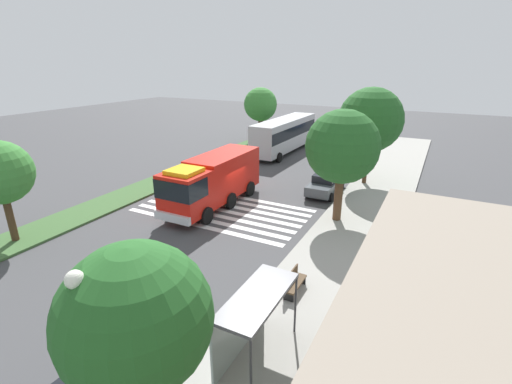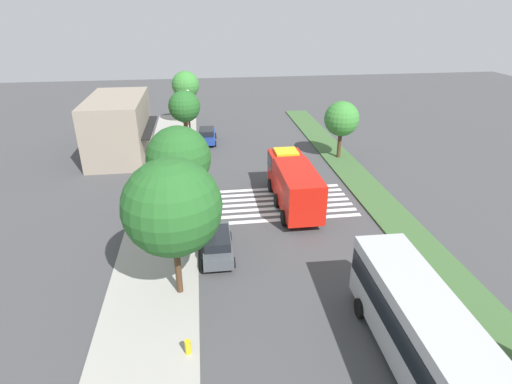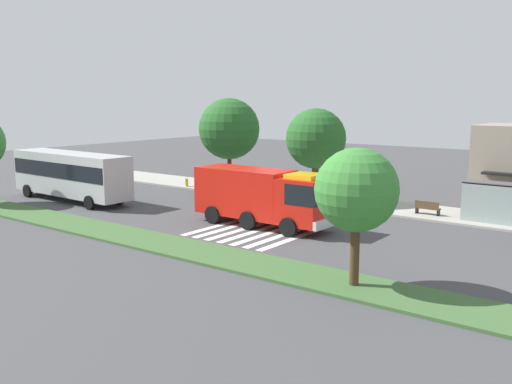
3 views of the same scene
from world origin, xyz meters
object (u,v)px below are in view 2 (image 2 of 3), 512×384
at_px(sidewalk_tree_far_west, 172,207).
at_px(parked_car_east, 207,135).
at_px(bench_near_shelter, 181,170).
at_px(sidewalk_tree_east, 186,86).
at_px(transit_bus, 430,342).
at_px(bus_stop_shelter, 181,143).
at_px(street_lamp, 189,112).
at_px(parked_car_mid, 217,243).
at_px(sidewalk_tree_center, 184,107).
at_px(fire_truck, 293,181).
at_px(sidewalk_tree_west, 179,159).
at_px(median_tree_west, 342,119).
at_px(fire_hydrant, 188,347).

bearing_deg(sidewalk_tree_far_west, parked_car_east, -4.81).
bearing_deg(bench_near_shelter, sidewalk_tree_east, -1.43).
height_order(transit_bus, sidewalk_tree_east, sidewalk_tree_east).
xyz_separation_m(transit_bus, bus_stop_shelter, (27.74, 10.60, -0.28)).
distance_m(bench_near_shelter, street_lamp, 9.63).
bearing_deg(parked_car_mid, sidewalk_tree_center, 6.19).
relative_size(fire_truck, sidewalk_tree_east, 1.35).
relative_size(parked_car_east, street_lamp, 0.77).
bearing_deg(sidewalk_tree_center, sidewalk_tree_west, 180.00).
height_order(parked_car_mid, sidewalk_tree_center, sidewalk_tree_center).
relative_size(bench_near_shelter, sidewalk_tree_west, 0.23).
bearing_deg(bus_stop_shelter, fire_truck, -140.92).
bearing_deg(median_tree_west, parked_car_east, 62.12).
distance_m(transit_bus, sidewalk_tree_west, 18.64).
bearing_deg(parked_car_east, sidewalk_tree_far_west, 177.85).
relative_size(parked_car_east, bus_stop_shelter, 1.29).
xyz_separation_m(transit_bus, median_tree_west, (26.42, -4.99, 1.89)).
xyz_separation_m(parked_car_mid, sidewalk_tree_east, (29.92, 2.20, 4.21)).
xyz_separation_m(fire_truck, street_lamp, (15.90, 7.95, 1.66)).
height_order(parked_car_mid, bus_stop_shelter, bus_stop_shelter).
bearing_deg(transit_bus, fire_truck, -172.50).
bearing_deg(median_tree_west, fire_hydrant, 148.23).
relative_size(fire_truck, sidewalk_tree_center, 1.50).
bearing_deg(fire_hydrant, median_tree_west, -31.77).
relative_size(street_lamp, fire_hydrant, 8.39).
bearing_deg(fire_hydrant, street_lamp, 0.19).
xyz_separation_m(parked_car_mid, median_tree_west, (15.79, -12.98, 3.22)).
relative_size(bus_stop_shelter, sidewalk_tree_far_west, 0.46).
distance_m(transit_bus, sidewalk_tree_far_west, 12.84).
bearing_deg(street_lamp, sidewalk_tree_center, 156.17).
height_order(transit_bus, street_lamp, street_lamp).
relative_size(transit_bus, bench_near_shelter, 7.31).
bearing_deg(bench_near_shelter, median_tree_west, -80.25).
relative_size(sidewalk_tree_far_west, fire_hydrant, 10.88).
xyz_separation_m(median_tree_west, fire_hydrant, (-23.71, 14.68, -3.56)).
height_order(bench_near_shelter, sidewalk_tree_east, sidewalk_tree_east).
bearing_deg(bench_near_shelter, sidewalk_tree_far_west, -178.55).
xyz_separation_m(sidewalk_tree_far_west, sidewalk_tree_center, (24.78, 0.00, -0.81)).
distance_m(transit_bus, sidewalk_tree_center, 33.60).
bearing_deg(fire_truck, sidewalk_tree_east, 19.42).
bearing_deg(sidewalk_tree_east, sidewalk_tree_far_west, -180.00).
bearing_deg(fire_truck, sidewalk_tree_west, 100.55).
distance_m(street_lamp, median_tree_west, 16.12).
bearing_deg(transit_bus, sidewalk_tree_far_west, -123.79).
xyz_separation_m(parked_car_east, street_lamp, (-0.45, 1.80, 2.78)).
bearing_deg(fire_hydrant, bench_near_shelter, 2.50).
relative_size(parked_car_east, transit_bus, 0.38).
height_order(parked_car_mid, sidewalk_tree_west, sidewalk_tree_west).
distance_m(parked_car_east, bus_stop_shelter, 6.22).
bearing_deg(sidewalk_tree_west, fire_hydrant, -177.74).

